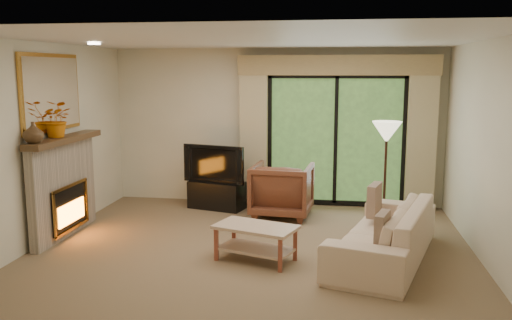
# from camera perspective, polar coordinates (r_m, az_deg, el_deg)

# --- Properties ---
(floor) EXTENTS (5.50, 5.50, 0.00)m
(floor) POSITION_cam_1_polar(r_m,az_deg,el_deg) (6.95, -0.38, -9.38)
(floor) COLOR brown
(floor) RESTS_ON ground
(ceiling) EXTENTS (5.50, 5.50, 0.00)m
(ceiling) POSITION_cam_1_polar(r_m,az_deg,el_deg) (6.59, -0.41, 12.54)
(ceiling) COLOR silver
(ceiling) RESTS_ON ground
(wall_back) EXTENTS (5.00, 0.00, 5.00)m
(wall_back) POSITION_cam_1_polar(r_m,az_deg,el_deg) (9.11, 2.10, 3.50)
(wall_back) COLOR beige
(wall_back) RESTS_ON ground
(wall_front) EXTENTS (5.00, 0.00, 5.00)m
(wall_front) POSITION_cam_1_polar(r_m,az_deg,el_deg) (4.24, -5.76, -3.50)
(wall_front) COLOR beige
(wall_front) RESTS_ON ground
(wall_left) EXTENTS (0.00, 5.00, 5.00)m
(wall_left) POSITION_cam_1_polar(r_m,az_deg,el_deg) (7.58, -21.38, 1.64)
(wall_left) COLOR beige
(wall_left) RESTS_ON ground
(wall_right) EXTENTS (0.00, 5.00, 5.00)m
(wall_right) POSITION_cam_1_polar(r_m,az_deg,el_deg) (6.78, 23.20, 0.67)
(wall_right) COLOR beige
(wall_right) RESTS_ON ground
(fireplace) EXTENTS (0.24, 1.70, 1.37)m
(fireplace) POSITION_cam_1_polar(r_m,az_deg,el_deg) (7.80, -19.62, -2.65)
(fireplace) COLOR gray
(fireplace) RESTS_ON floor
(mirror) EXTENTS (0.07, 1.45, 1.02)m
(mirror) POSITION_cam_1_polar(r_m,az_deg,el_deg) (7.69, -20.70, 6.65)
(mirror) COLOR #B68135
(mirror) RESTS_ON wall_left
(sliding_door) EXTENTS (2.26, 0.10, 2.16)m
(sliding_door) POSITION_cam_1_polar(r_m,az_deg,el_deg) (9.02, 8.38, 2.06)
(sliding_door) COLOR black
(sliding_door) RESTS_ON floor
(curtain_left) EXTENTS (0.45, 0.18, 2.35)m
(curtain_left) POSITION_cam_1_polar(r_m,az_deg,el_deg) (9.01, -0.23, 2.80)
(curtain_left) COLOR tan
(curtain_left) RESTS_ON floor
(curtain_right) EXTENTS (0.45, 0.18, 2.35)m
(curtain_right) POSITION_cam_1_polar(r_m,az_deg,el_deg) (9.00, 17.03, 2.37)
(curtain_right) COLOR tan
(curtain_right) RESTS_ON floor
(cornice) EXTENTS (3.20, 0.24, 0.32)m
(cornice) POSITION_cam_1_polar(r_m,az_deg,el_deg) (8.86, 8.57, 9.84)
(cornice) COLOR #9F8659
(cornice) RESTS_ON wall_back
(media_console) EXTENTS (0.97, 0.62, 0.45)m
(media_console) POSITION_cam_1_polar(r_m,az_deg,el_deg) (8.90, -4.14, -3.69)
(media_console) COLOR black
(media_console) RESTS_ON floor
(tv) EXTENTS (1.06, 0.41, 0.61)m
(tv) POSITION_cam_1_polar(r_m,az_deg,el_deg) (8.80, -4.18, -0.33)
(tv) COLOR black
(tv) RESTS_ON media_console
(armchair) EXTENTS (0.96, 0.98, 0.83)m
(armchair) POSITION_cam_1_polar(r_m,az_deg,el_deg) (8.38, 2.76, -3.16)
(armchair) COLOR brown
(armchair) RESTS_ON floor
(sofa) EXTENTS (1.51, 2.46, 0.67)m
(sofa) POSITION_cam_1_polar(r_m,az_deg,el_deg) (6.68, 13.30, -7.41)
(sofa) COLOR #CAAC90
(sofa) RESTS_ON floor
(pillow_near) EXTENTS (0.20, 0.39, 0.37)m
(pillow_near) POSITION_cam_1_polar(r_m,az_deg,el_deg) (5.98, 13.13, -7.16)
(pillow_near) COLOR #503A28
(pillow_near) RESTS_ON sofa
(pillow_far) EXTENTS (0.22, 0.43, 0.42)m
(pillow_far) POSITION_cam_1_polar(r_m,az_deg,el_deg) (7.25, 12.36, -4.12)
(pillow_far) COLOR #503A28
(pillow_far) RESTS_ON sofa
(coffee_table) EXTENTS (1.07, 0.80, 0.43)m
(coffee_table) POSITION_cam_1_polar(r_m,az_deg,el_deg) (6.51, -0.02, -8.72)
(coffee_table) COLOR tan
(coffee_table) RESTS_ON floor
(floor_lamp) EXTENTS (0.46, 0.46, 1.54)m
(floor_lamp) POSITION_cam_1_polar(r_m,az_deg,el_deg) (7.85, 13.42, -1.64)
(floor_lamp) COLOR #FEF9CD
(floor_lamp) RESTS_ON floor
(vase) EXTENTS (0.30, 0.30, 0.26)m
(vase) POSITION_cam_1_polar(r_m,az_deg,el_deg) (7.08, -22.41, 2.69)
(vase) COLOR #442F1B
(vase) RESTS_ON fireplace
(branches) EXTENTS (0.46, 0.41, 0.48)m
(branches) POSITION_cam_1_polar(r_m,az_deg,el_deg) (7.57, -20.22, 4.06)
(branches) COLOR #BE5F09
(branches) RESTS_ON fireplace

